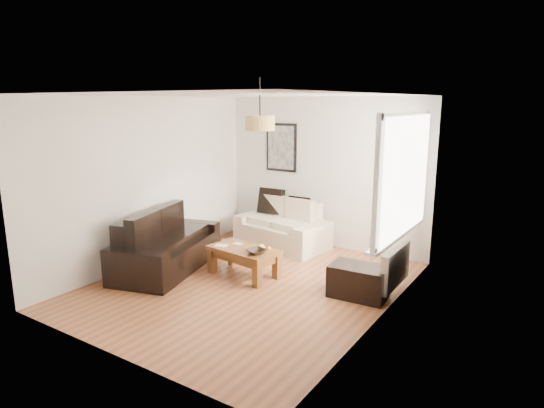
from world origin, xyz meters
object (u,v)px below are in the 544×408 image
Objects in this scene: ottoman at (359,281)px; loveseat_cream at (282,224)px; coffee_table at (244,262)px; sofa_leather at (167,242)px.

loveseat_cream is at bearing 146.66° from ottoman.
coffee_table and ottoman have the same top height.
coffee_table is at bearing -87.39° from sofa_leather.
loveseat_cream reaches higher than coffee_table.
ottoman is (1.72, 0.21, 0.00)m from coffee_table.
coffee_table is at bearing -70.91° from loveseat_cream.
sofa_leather is at bearing -106.02° from loveseat_cream.
coffee_table is 1.40× the size of ottoman.
ottoman is at bearing 7.00° from coffee_table.
coffee_table is (0.29, -1.53, -0.19)m from loveseat_cream.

